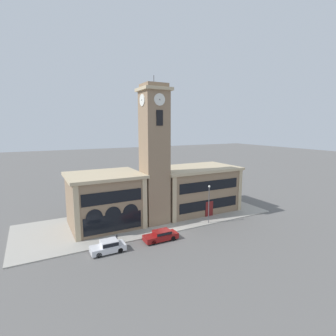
{
  "coord_description": "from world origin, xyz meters",
  "views": [
    {
      "loc": [
        -16.81,
        -31.15,
        15.1
      ],
      "look_at": [
        1.38,
        3.08,
        8.94
      ],
      "focal_mm": 28.0,
      "sensor_mm": 36.0,
      "label": 1
    }
  ],
  "objects_px": {
    "parked_car_near": "(108,246)",
    "street_lamp": "(209,199)",
    "parked_car_mid": "(161,235)",
    "bollard": "(117,238)"
  },
  "relations": [
    {
      "from": "parked_car_near",
      "to": "street_lamp",
      "type": "distance_m",
      "value": 16.83
    },
    {
      "from": "bollard",
      "to": "street_lamp",
      "type": "bearing_deg",
      "value": 0.11
    },
    {
      "from": "parked_car_near",
      "to": "parked_car_mid",
      "type": "xyz_separation_m",
      "value": [
        7.14,
        0.0,
        -0.06
      ]
    },
    {
      "from": "parked_car_mid",
      "to": "street_lamp",
      "type": "bearing_deg",
      "value": -167.8
    },
    {
      "from": "parked_car_mid",
      "to": "bollard",
      "type": "bearing_deg",
      "value": -18.72
    },
    {
      "from": "parked_car_near",
      "to": "bollard",
      "type": "xyz_separation_m",
      "value": [
        1.63,
        1.91,
        -0.11
      ]
    },
    {
      "from": "parked_car_mid",
      "to": "parked_car_near",
      "type": "bearing_deg",
      "value": 0.39
    },
    {
      "from": "parked_car_near",
      "to": "street_lamp",
      "type": "bearing_deg",
      "value": -172.88
    },
    {
      "from": "parked_car_near",
      "to": "street_lamp",
      "type": "relative_size",
      "value": 0.69
    },
    {
      "from": "bollard",
      "to": "parked_car_near",
      "type": "bearing_deg",
      "value": -130.56
    }
  ]
}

